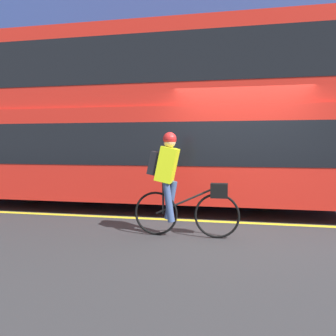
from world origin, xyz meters
TOP-DOWN VIEW (x-y plane):
  - ground_plane at (0.00, 0.00)m, footprint 80.00×80.00m
  - road_center_line at (0.00, 0.26)m, footprint 50.00×0.14m
  - sidewalk_curb at (0.00, 4.94)m, footprint 60.00×1.77m
  - building_facade at (0.00, 5.98)m, footprint 60.00×0.30m
  - bus at (-2.27, 1.54)m, footprint 9.12×2.56m
  - cyclist_on_bike at (-1.04, -0.82)m, footprint 1.66×0.32m

SIDE VIEW (x-z plane):
  - ground_plane at x=0.00m, z-range 0.00..0.00m
  - road_center_line at x=0.00m, z-range 0.00..0.01m
  - sidewalk_curb at x=0.00m, z-range 0.00..0.11m
  - cyclist_on_bike at x=-1.04m, z-range 0.06..1.70m
  - bus at x=-2.27m, z-range 0.20..4.04m
  - building_facade at x=0.00m, z-range 0.00..9.65m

